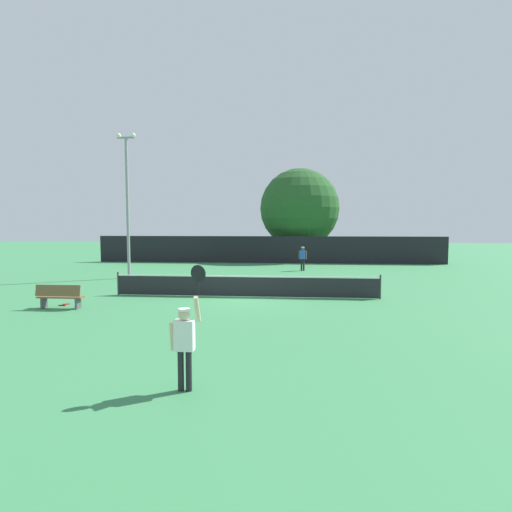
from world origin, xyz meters
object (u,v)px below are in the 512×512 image
(player_serving, at_px, (185,336))
(tennis_ball, at_px, (245,286))
(spare_racket, at_px, (66,304))
(parked_car_near, at_px, (339,249))
(player_receiving, at_px, (303,256))
(parked_car_mid, at_px, (368,249))
(light_pole, at_px, (127,197))
(large_tree, at_px, (300,208))
(courtside_bench, at_px, (60,296))

(player_serving, distance_m, tennis_ball, 13.62)
(spare_racket, height_order, parked_car_near, parked_car_near)
(player_receiving, height_order, spare_racket, player_receiving)
(parked_car_near, height_order, parked_car_mid, same)
(light_pole, relative_size, large_tree, 1.03)
(tennis_ball, bearing_deg, courtside_bench, -135.75)
(spare_racket, xyz_separation_m, large_tree, (9.90, 22.70, 4.80))
(player_receiving, distance_m, tennis_ball, 8.59)
(tennis_ball, relative_size, parked_car_mid, 0.02)
(player_serving, xyz_separation_m, parked_car_mid, (9.99, 36.13, -0.30))
(large_tree, relative_size, parked_car_near, 1.95)
(player_receiving, height_order, large_tree, large_tree)
(light_pole, distance_m, parked_car_near, 24.02)
(spare_racket, height_order, light_pole, light_pole)
(player_serving, height_order, parked_car_mid, player_serving)
(player_receiving, height_order, parked_car_mid, player_receiving)
(tennis_ball, height_order, light_pole, light_pole)
(parked_car_near, bearing_deg, light_pole, -134.25)
(large_tree, bearing_deg, tennis_ball, -100.37)
(parked_car_mid, bearing_deg, player_receiving, -119.02)
(spare_racket, relative_size, large_tree, 0.06)
(parked_car_near, xyz_separation_m, parked_car_mid, (3.13, 1.27, 0.00))
(courtside_bench, xyz_separation_m, large_tree, (9.64, 23.53, 4.34))
(courtside_bench, distance_m, large_tree, 25.80)
(player_receiving, distance_m, courtside_bench, 17.23)
(tennis_ball, distance_m, courtside_bench, 9.06)
(tennis_ball, xyz_separation_m, courtside_bench, (-6.48, -6.32, 0.45))
(large_tree, bearing_deg, player_serving, -95.03)
(light_pole, xyz_separation_m, parked_car_near, (14.80, 18.45, -4.18))
(large_tree, bearing_deg, light_pole, -126.50)
(tennis_ball, distance_m, parked_car_mid, 24.87)
(spare_racket, distance_m, courtside_bench, 0.99)
(parked_car_mid, bearing_deg, spare_racket, -124.42)
(large_tree, bearing_deg, parked_car_mid, 36.24)
(courtside_bench, height_order, large_tree, large_tree)
(large_tree, height_order, parked_car_near, large_tree)
(player_serving, xyz_separation_m, light_pole, (-7.93, 16.41, 3.87))
(player_serving, bearing_deg, courtside_bench, 133.68)
(player_receiving, distance_m, light_pole, 12.49)
(parked_car_near, bearing_deg, large_tree, -141.10)
(player_serving, distance_m, parked_car_mid, 37.49)
(tennis_ball, distance_m, spare_racket, 8.69)
(player_receiving, distance_m, large_tree, 10.07)
(spare_racket, height_order, parked_car_mid, parked_car_mid)
(large_tree, bearing_deg, player_receiving, -89.41)
(courtside_bench, xyz_separation_m, parked_car_near, (13.79, 27.61, 0.30))
(spare_racket, relative_size, courtside_bench, 0.29)
(player_receiving, bearing_deg, light_pole, 25.19)
(parked_car_near, bearing_deg, tennis_ball, -114.47)
(player_receiving, relative_size, tennis_ball, 25.06)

